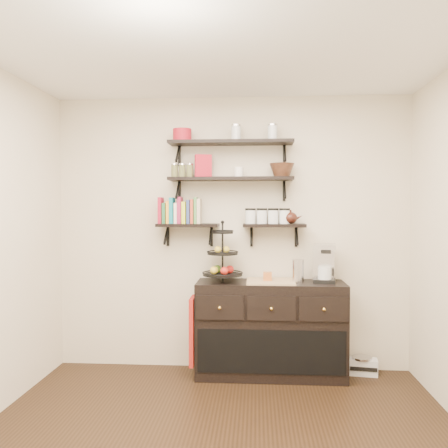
% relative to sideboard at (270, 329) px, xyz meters
% --- Properties ---
extents(ceiling, '(3.50, 3.50, 0.02)m').
position_rel_sideboard_xyz_m(ceiling, '(-0.38, -1.51, 2.25)').
color(ceiling, white).
rests_on(ceiling, back_wall).
extents(back_wall, '(3.50, 0.02, 2.70)m').
position_rel_sideboard_xyz_m(back_wall, '(-0.38, 0.24, 0.90)').
color(back_wall, beige).
rests_on(back_wall, ground).
extents(shelf_top, '(1.20, 0.27, 0.23)m').
position_rel_sideboard_xyz_m(shelf_top, '(-0.38, 0.10, 1.78)').
color(shelf_top, black).
rests_on(shelf_top, back_wall).
extents(shelf_mid, '(1.20, 0.27, 0.23)m').
position_rel_sideboard_xyz_m(shelf_mid, '(-0.38, 0.10, 1.43)').
color(shelf_mid, black).
rests_on(shelf_mid, back_wall).
extents(shelf_low_left, '(0.60, 0.25, 0.23)m').
position_rel_sideboard_xyz_m(shelf_low_left, '(-0.80, 0.12, 0.98)').
color(shelf_low_left, black).
rests_on(shelf_low_left, back_wall).
extents(shelf_low_right, '(0.60, 0.25, 0.23)m').
position_rel_sideboard_xyz_m(shelf_low_right, '(0.04, 0.12, 0.98)').
color(shelf_low_right, black).
rests_on(shelf_low_right, back_wall).
extents(cookbooks, '(0.40, 0.15, 0.26)m').
position_rel_sideboard_xyz_m(cookbooks, '(-0.87, 0.12, 1.11)').
color(cookbooks, '#A5152E').
rests_on(cookbooks, shelf_low_left).
extents(glass_canisters, '(0.43, 0.10, 0.13)m').
position_rel_sideboard_xyz_m(glass_canisters, '(-0.03, 0.12, 1.06)').
color(glass_canisters, silver).
rests_on(glass_canisters, shelf_low_right).
extents(sideboard, '(1.40, 0.50, 0.92)m').
position_rel_sideboard_xyz_m(sideboard, '(0.00, 0.00, 0.00)').
color(sideboard, black).
rests_on(sideboard, floor).
extents(fruit_stand, '(0.38, 0.38, 0.56)m').
position_rel_sideboard_xyz_m(fruit_stand, '(-0.45, 0.00, 0.64)').
color(fruit_stand, black).
rests_on(fruit_stand, sideboard).
extents(candle, '(0.08, 0.08, 0.08)m').
position_rel_sideboard_xyz_m(candle, '(-0.03, 0.00, 0.50)').
color(candle, '#A55926').
rests_on(candle, sideboard).
extents(coffee_maker, '(0.23, 0.22, 0.37)m').
position_rel_sideboard_xyz_m(coffee_maker, '(0.50, 0.03, 0.62)').
color(coffee_maker, black).
rests_on(coffee_maker, sideboard).
extents(thermal_carafe, '(0.11, 0.11, 0.22)m').
position_rel_sideboard_xyz_m(thermal_carafe, '(0.25, -0.02, 0.56)').
color(thermal_carafe, silver).
rests_on(thermal_carafe, sideboard).
extents(apron, '(0.04, 0.27, 0.63)m').
position_rel_sideboard_xyz_m(apron, '(-0.73, -0.10, -0.00)').
color(apron, maroon).
rests_on(apron, sideboard).
extents(radio, '(0.31, 0.22, 0.17)m').
position_rel_sideboard_xyz_m(radio, '(0.88, 0.10, -0.37)').
color(radio, silver).
rests_on(radio, floor).
extents(recipe_box, '(0.17, 0.10, 0.22)m').
position_rel_sideboard_xyz_m(recipe_box, '(-0.65, 0.10, 1.56)').
color(recipe_box, maroon).
rests_on(recipe_box, shelf_mid).
extents(walnut_bowl, '(0.24, 0.24, 0.13)m').
position_rel_sideboard_xyz_m(walnut_bowl, '(0.11, 0.10, 1.51)').
color(walnut_bowl, black).
rests_on(walnut_bowl, shelf_mid).
extents(ramekins, '(0.09, 0.09, 0.10)m').
position_rel_sideboard_xyz_m(ramekins, '(-0.31, 0.10, 1.50)').
color(ramekins, white).
rests_on(ramekins, shelf_mid).
extents(teapot, '(0.21, 0.17, 0.14)m').
position_rel_sideboard_xyz_m(teapot, '(0.19, 0.12, 1.07)').
color(teapot, '#33150F').
rests_on(teapot, shelf_low_right).
extents(red_pot, '(0.18, 0.18, 0.12)m').
position_rel_sideboard_xyz_m(red_pot, '(-0.86, 0.10, 1.86)').
color(red_pot, maroon).
rests_on(red_pot, shelf_top).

